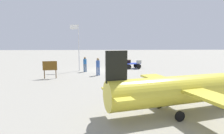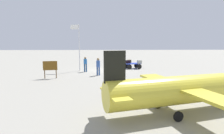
# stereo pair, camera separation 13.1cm
# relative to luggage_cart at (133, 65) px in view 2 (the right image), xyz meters

# --- Properties ---
(ground_plane) EXTENTS (120.00, 120.00, 0.00)m
(ground_plane) POSITION_rel_luggage_cart_xyz_m (3.32, 1.15, -0.48)
(ground_plane) COLOR gray
(luggage_cart) EXTENTS (2.10, 1.48, 0.70)m
(luggage_cart) POSITION_rel_luggage_cart_xyz_m (0.00, 0.00, 0.00)
(luggage_cart) COLOR blue
(luggage_cart) RESTS_ON ground
(suitcase_olive) EXTENTS (0.60, 0.44, 0.39)m
(suitcase_olive) POSITION_rel_luggage_cart_xyz_m (-0.76, 0.37, 0.41)
(suitcase_olive) COLOR gray
(suitcase_olive) RESTS_ON luggage_cart
(suitcase_navy) EXTENTS (0.62, 0.43, 0.35)m
(suitcase_navy) POSITION_rel_luggage_cart_xyz_m (0.67, 0.12, 0.40)
(suitcase_navy) COLOR black
(suitcase_navy) RESTS_ON luggage_cart
(suitcase_maroon) EXTENTS (0.58, 0.50, 0.40)m
(suitcase_maroon) POSITION_rel_luggage_cart_xyz_m (0.46, -0.28, 0.42)
(suitcase_maroon) COLOR #483C20
(suitcase_maroon) RESTS_ON luggage_cart
(suitcase_tan) EXTENTS (0.62, 0.46, 0.37)m
(suitcase_tan) POSITION_rel_luggage_cart_xyz_m (0.66, -0.29, 0.40)
(suitcase_tan) COLOR gray
(suitcase_tan) RESTS_ON luggage_cart
(worker_lead) EXTENTS (0.41, 0.41, 1.68)m
(worker_lead) POSITION_rel_luggage_cart_xyz_m (5.73, 2.33, 0.53)
(worker_lead) COLOR navy
(worker_lead) RESTS_ON ground
(worker_trailing) EXTENTS (0.43, 0.43, 1.75)m
(worker_trailing) POSITION_rel_luggage_cart_xyz_m (4.21, 4.63, 0.57)
(worker_trailing) COLOR navy
(worker_trailing) RESTS_ON ground
(airplane_near) EXTENTS (8.18, 6.50, 2.95)m
(airplane_near) POSITION_rel_luggage_cart_xyz_m (-0.29, 14.49, 0.63)
(airplane_near) COLOR gold
(airplane_near) RESTS_ON ground
(flagpole) EXTENTS (0.99, 0.12, 5.37)m
(flagpole) POSITION_rel_luggage_cart_xyz_m (6.58, 1.51, 2.68)
(flagpole) COLOR silver
(flagpole) RESTS_ON ground
(signboard) EXTENTS (1.25, 0.29, 1.60)m
(signboard) POSITION_rel_luggage_cart_xyz_m (8.52, 6.05, 0.60)
(signboard) COLOR #4C3319
(signboard) RESTS_ON ground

